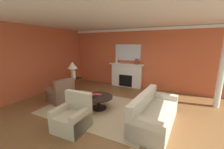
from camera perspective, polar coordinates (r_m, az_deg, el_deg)
name	(u,v)px	position (r m, az deg, el deg)	size (l,w,h in m)	color
ground_plane	(114,110)	(4.92, 0.84, -14.43)	(9.69, 9.69, 0.00)	brown
wall_fireplace	(139,59)	(7.22, 11.05, 6.37)	(8.05, 0.12, 2.98)	#C65633
wall_window	(42,60)	(7.13, -26.75, 5.20)	(0.12, 6.41, 2.98)	#C65633
ceiling_panel	(118,18)	(4.73, 2.64, 22.00)	(8.05, 6.41, 0.06)	white
crown_moulding	(140,29)	(7.14, 11.36, 17.64)	(8.05, 0.08, 0.12)	white
area_rug	(99,108)	(5.08, -5.53, -13.53)	(3.61, 2.60, 0.01)	tan
fireplace	(126,76)	(7.35, 5.89, -0.54)	(1.80, 0.35, 1.24)	white
mantel_mirror	(128,52)	(7.29, 6.44, 8.96)	(1.36, 0.04, 0.81)	silver
sofa	(154,114)	(4.23, 16.66, -15.21)	(1.07, 2.17, 0.85)	beige
armchair_near_window	(61,94)	(5.83, -20.03, -7.58)	(0.96, 0.96, 0.95)	brown
armchair_facing_fireplace	(73,118)	(4.01, -15.80, -16.66)	(0.83, 0.83, 0.95)	#C1B293
coffee_table	(98,99)	(4.95, -5.62, -10.09)	(1.00, 1.00, 0.45)	black
side_table	(74,85)	(6.63, -15.43, -4.01)	(0.56, 0.56, 0.70)	black
table_lamp	(73,67)	(6.46, -15.85, 3.04)	(0.44, 0.44, 0.75)	beige
vase_mantel_right	(137,62)	(7.00, 10.13, 5.22)	(0.18, 0.18, 0.27)	#9E3328
vase_mantel_left	(117,60)	(7.37, 1.86, 5.97)	(0.14, 0.14, 0.32)	beige
vase_on_side_table	(74,75)	(6.33, -15.38, -0.21)	(0.16, 0.16, 0.38)	beige
book_red_cover	(98,95)	(4.98, -5.82, -8.26)	(0.24, 0.17, 0.05)	maroon
book_art_folio	(92,95)	(4.87, -8.01, -8.13)	(0.19, 0.14, 0.06)	maroon
column_white	(223,66)	(6.05, 38.51, 2.76)	(0.20, 0.20, 2.98)	white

